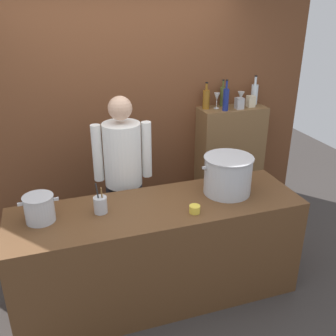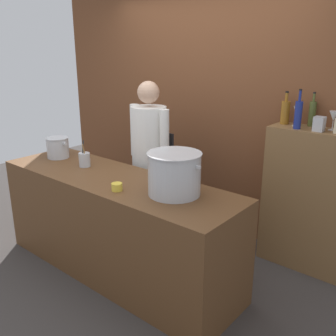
{
  "view_description": "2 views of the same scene",
  "coord_description": "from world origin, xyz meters",
  "px_view_note": "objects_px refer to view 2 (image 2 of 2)",
  "views": [
    {
      "loc": [
        -0.76,
        -2.54,
        2.41
      ],
      "look_at": [
        0.19,
        0.33,
        1.07
      ],
      "focal_mm": 40.84,
      "sensor_mm": 36.0,
      "label": 1
    },
    {
      "loc": [
        2.31,
        -2.06,
        1.98
      ],
      "look_at": [
        0.28,
        0.37,
        0.95
      ],
      "focal_mm": 40.79,
      "sensor_mm": 36.0,
      "label": 2
    }
  ],
  "objects_px": {
    "wine_bottle_cobalt": "(298,114)",
    "stockpot_large": "(174,174)",
    "wine_bottle_amber": "(285,112)",
    "wine_bottle_olive": "(312,113)",
    "chef": "(150,153)",
    "wine_glass_tall": "(297,112)",
    "utensil_crock": "(84,159)",
    "butter_jar": "(117,187)",
    "spice_tin_silver": "(319,124)",
    "stockpot_small": "(58,148)",
    "wine_glass_wide": "(334,117)"
  },
  "relations": [
    {
      "from": "butter_jar",
      "to": "wine_glass_wide",
      "type": "height_order",
      "value": "wine_glass_wide"
    },
    {
      "from": "wine_bottle_cobalt",
      "to": "wine_glass_wide",
      "type": "distance_m",
      "value": 0.28
    },
    {
      "from": "wine_bottle_amber",
      "to": "wine_bottle_olive",
      "type": "xyz_separation_m",
      "value": [
        0.22,
        0.05,
        0.01
      ]
    },
    {
      "from": "chef",
      "to": "spice_tin_silver",
      "type": "relative_size",
      "value": 13.5
    },
    {
      "from": "wine_bottle_olive",
      "to": "wine_bottle_amber",
      "type": "bearing_deg",
      "value": -166.9
    },
    {
      "from": "stockpot_large",
      "to": "butter_jar",
      "type": "bearing_deg",
      "value": -149.4
    },
    {
      "from": "utensil_crock",
      "to": "spice_tin_silver",
      "type": "height_order",
      "value": "spice_tin_silver"
    },
    {
      "from": "wine_bottle_cobalt",
      "to": "stockpot_large",
      "type": "bearing_deg",
      "value": -114.44
    },
    {
      "from": "wine_bottle_amber",
      "to": "spice_tin_silver",
      "type": "relative_size",
      "value": 2.38
    },
    {
      "from": "chef",
      "to": "wine_bottle_olive",
      "type": "xyz_separation_m",
      "value": [
        1.31,
        0.68,
        0.45
      ]
    },
    {
      "from": "wine_bottle_cobalt",
      "to": "wine_bottle_amber",
      "type": "height_order",
      "value": "wine_bottle_cobalt"
    },
    {
      "from": "chef",
      "to": "butter_jar",
      "type": "xyz_separation_m",
      "value": [
        0.38,
        -0.8,
        -0.04
      ]
    },
    {
      "from": "wine_bottle_olive",
      "to": "wine_glass_tall",
      "type": "xyz_separation_m",
      "value": [
        -0.11,
        -0.08,
        0.01
      ]
    },
    {
      "from": "utensil_crock",
      "to": "wine_bottle_cobalt",
      "type": "distance_m",
      "value": 1.94
    },
    {
      "from": "wine_bottle_olive",
      "to": "utensil_crock",
      "type": "bearing_deg",
      "value": -142.17
    },
    {
      "from": "stockpot_small",
      "to": "spice_tin_silver",
      "type": "distance_m",
      "value": 2.45
    },
    {
      "from": "butter_jar",
      "to": "wine_bottle_cobalt",
      "type": "distance_m",
      "value": 1.63
    },
    {
      "from": "wine_bottle_cobalt",
      "to": "wine_bottle_amber",
      "type": "bearing_deg",
      "value": 141.72
    },
    {
      "from": "stockpot_small",
      "to": "spice_tin_silver",
      "type": "relative_size",
      "value": 2.34
    },
    {
      "from": "wine_bottle_amber",
      "to": "wine_glass_wide",
      "type": "bearing_deg",
      "value": -0.72
    },
    {
      "from": "stockpot_large",
      "to": "chef",
      "type": "bearing_deg",
      "value": 143.59
    },
    {
      "from": "utensil_crock",
      "to": "wine_glass_tall",
      "type": "height_order",
      "value": "wine_glass_tall"
    },
    {
      "from": "chef",
      "to": "wine_bottle_olive",
      "type": "bearing_deg",
      "value": -145.42
    },
    {
      "from": "wine_bottle_amber",
      "to": "wine_glass_tall",
      "type": "height_order",
      "value": "wine_bottle_amber"
    },
    {
      "from": "stockpot_small",
      "to": "utensil_crock",
      "type": "distance_m",
      "value": 0.44
    },
    {
      "from": "utensil_crock",
      "to": "wine_glass_tall",
      "type": "distance_m",
      "value": 1.96
    },
    {
      "from": "utensil_crock",
      "to": "wine_bottle_amber",
      "type": "bearing_deg",
      "value": 40.84
    },
    {
      "from": "chef",
      "to": "spice_tin_silver",
      "type": "bearing_deg",
      "value": -153.24
    },
    {
      "from": "butter_jar",
      "to": "wine_bottle_amber",
      "type": "bearing_deg",
      "value": 63.89
    },
    {
      "from": "stockpot_small",
      "to": "wine_glass_wide",
      "type": "relative_size",
      "value": 1.78
    },
    {
      "from": "wine_glass_tall",
      "to": "spice_tin_silver",
      "type": "relative_size",
      "value": 1.41
    },
    {
      "from": "stockpot_large",
      "to": "wine_bottle_olive",
      "type": "height_order",
      "value": "wine_bottle_olive"
    },
    {
      "from": "chef",
      "to": "spice_tin_silver",
      "type": "xyz_separation_m",
      "value": [
        1.43,
        0.51,
        0.39
      ]
    },
    {
      "from": "wine_bottle_olive",
      "to": "butter_jar",
      "type": "bearing_deg",
      "value": -121.95
    },
    {
      "from": "wine_glass_tall",
      "to": "wine_bottle_amber",
      "type": "bearing_deg",
      "value": 168.47
    },
    {
      "from": "stockpot_large",
      "to": "utensil_crock",
      "type": "bearing_deg",
      "value": 179.87
    },
    {
      "from": "wine_glass_tall",
      "to": "spice_tin_silver",
      "type": "bearing_deg",
      "value": -21.74
    },
    {
      "from": "wine_glass_tall",
      "to": "stockpot_large",
      "type": "bearing_deg",
      "value": -110.08
    },
    {
      "from": "chef",
      "to": "stockpot_small",
      "type": "bearing_deg",
      "value": 43.36
    },
    {
      "from": "butter_jar",
      "to": "wine_glass_tall",
      "type": "distance_m",
      "value": 1.7
    },
    {
      "from": "stockpot_small",
      "to": "wine_bottle_cobalt",
      "type": "xyz_separation_m",
      "value": [
        2.0,
        1.04,
        0.42
      ]
    },
    {
      "from": "wine_bottle_cobalt",
      "to": "spice_tin_silver",
      "type": "xyz_separation_m",
      "value": [
        0.18,
        0.02,
        -0.06
      ]
    },
    {
      "from": "wine_bottle_olive",
      "to": "wine_glass_tall",
      "type": "height_order",
      "value": "wine_bottle_olive"
    },
    {
      "from": "butter_jar",
      "to": "spice_tin_silver",
      "type": "relative_size",
      "value": 0.7
    },
    {
      "from": "chef",
      "to": "wine_glass_tall",
      "type": "height_order",
      "value": "chef"
    },
    {
      "from": "chef",
      "to": "stockpot_small",
      "type": "distance_m",
      "value": 0.92
    },
    {
      "from": "chef",
      "to": "wine_bottle_cobalt",
      "type": "xyz_separation_m",
      "value": [
        1.25,
        0.5,
        0.46
      ]
    },
    {
      "from": "wine_glass_wide",
      "to": "wine_glass_tall",
      "type": "relative_size",
      "value": 0.93
    },
    {
      "from": "spice_tin_silver",
      "to": "wine_bottle_olive",
      "type": "bearing_deg",
      "value": 126.65
    },
    {
      "from": "utensil_crock",
      "to": "wine_bottle_olive",
      "type": "bearing_deg",
      "value": 37.83
    }
  ]
}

